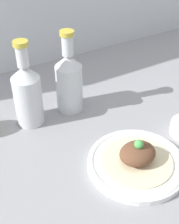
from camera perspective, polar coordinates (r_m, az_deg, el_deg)
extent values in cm
cube|color=gray|center=(80.50, 0.99, -8.89)|extent=(180.00, 110.00, 4.00)
cylinder|color=white|center=(76.76, 8.56, -9.30)|extent=(23.56, 23.56, 1.58)
torus|color=white|center=(76.37, 8.59, -9.01)|extent=(22.78, 22.78, 1.11)
cylinder|color=beige|center=(76.06, 8.62, -8.78)|extent=(17.19, 17.19, 0.40)
ellipsoid|color=brown|center=(74.38, 8.79, -7.48)|extent=(8.95, 7.61, 4.42)
sphere|color=#4CA34C|center=(72.42, 9.00, -5.85)|extent=(2.21, 2.21, 2.21)
cylinder|color=silver|center=(86.79, -11.10, 2.06)|extent=(7.72, 7.72, 14.24)
cone|color=silver|center=(82.18, -11.82, 7.14)|extent=(7.72, 7.72, 3.47)
cylinder|color=silver|center=(80.09, -12.22, 9.95)|extent=(3.09, 3.09, 5.58)
cylinder|color=gold|center=(78.67, -12.54, 12.15)|extent=(3.86, 3.86, 1.20)
cylinder|color=silver|center=(90.61, -3.71, 4.36)|extent=(7.72, 7.72, 14.24)
cone|color=silver|center=(86.20, -3.94, 9.34)|extent=(7.72, 7.72, 3.47)
cylinder|color=silver|center=(84.22, -4.07, 12.08)|extent=(3.09, 3.09, 5.58)
cylinder|color=gold|center=(82.86, -4.17, 14.21)|extent=(3.86, 3.86, 1.20)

